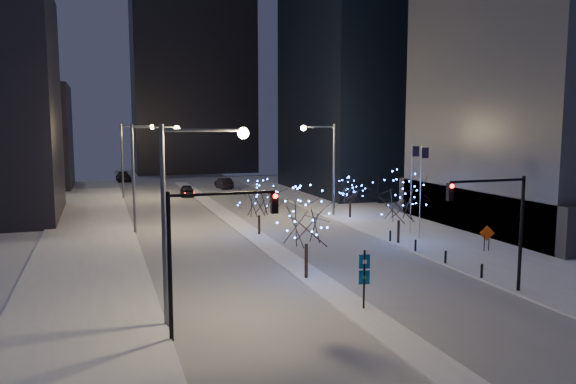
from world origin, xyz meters
name	(u,v)px	position (x,y,z in m)	size (l,w,h in m)	color
ground	(367,318)	(0.00, 0.00, 0.00)	(160.00, 160.00, 0.00)	silver
road	(224,215)	(0.00, 35.00, 0.01)	(20.00, 130.00, 0.02)	#9CA0AA
median	(234,221)	(0.00, 30.00, 0.07)	(2.00, 80.00, 0.15)	white
east_sidewalk	(415,230)	(15.00, 20.00, 0.07)	(10.00, 90.00, 0.15)	white
west_sidewalk	(88,253)	(-14.00, 20.00, 0.07)	(8.00, 90.00, 0.15)	white
filler_west_far	(8,137)	(-26.00, 70.00, 8.00)	(18.00, 16.00, 16.00)	black
horizon_block	(193,70)	(6.00, 92.00, 21.00)	(24.00, 14.00, 42.00)	black
street_lamp_w_near	(185,196)	(-8.94, 2.00, 6.50)	(4.40, 0.56, 10.00)	#595E66
street_lamp_w_mid	(145,163)	(-8.94, 27.00, 6.50)	(4.40, 0.56, 10.00)	#595E66
street_lamp_w_far	(130,150)	(-8.94, 52.00, 6.50)	(4.40, 0.56, 10.00)	#595E66
street_lamp_east	(326,157)	(10.08, 30.00, 6.45)	(3.90, 0.56, 10.00)	#595E66
traffic_signal_west	(203,238)	(-8.44, 0.00, 4.76)	(5.26, 0.43, 7.00)	black
traffic_signal_east	(500,215)	(8.94, 1.00, 4.76)	(5.26, 0.43, 7.00)	black
flagpoles	(417,184)	(13.37, 17.25, 4.80)	(1.35, 2.60, 8.00)	silver
bollards	(430,251)	(10.20, 10.00, 0.60)	(0.16, 12.16, 0.90)	black
car_near	(187,191)	(-1.50, 52.08, 0.77)	(1.83, 4.54, 1.55)	black
car_mid	(224,183)	(5.34, 59.95, 0.81)	(1.71, 4.89, 1.61)	black
car_far	(123,177)	(-9.00, 75.70, 0.81)	(2.27, 5.59, 1.62)	black
holiday_tree_median_near	(306,218)	(-0.50, 7.64, 4.03)	(5.05, 5.05, 5.89)	black
holiday_tree_median_far	(259,199)	(0.50, 22.40, 3.34)	(4.82, 4.82, 4.99)	black
holiday_tree_plaza_near	(399,199)	(10.50, 15.18, 3.83)	(6.00, 6.00, 5.85)	black
holiday_tree_plaza_far	(350,191)	(12.11, 28.15, 3.00)	(4.00, 4.00, 4.34)	black
wayfinding_sign	(364,274)	(0.32, 1.00, 2.05)	(0.59, 0.20, 3.34)	black
construction_sign	(487,236)	(15.49, 10.31, 1.36)	(1.19, 0.35, 2.01)	black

